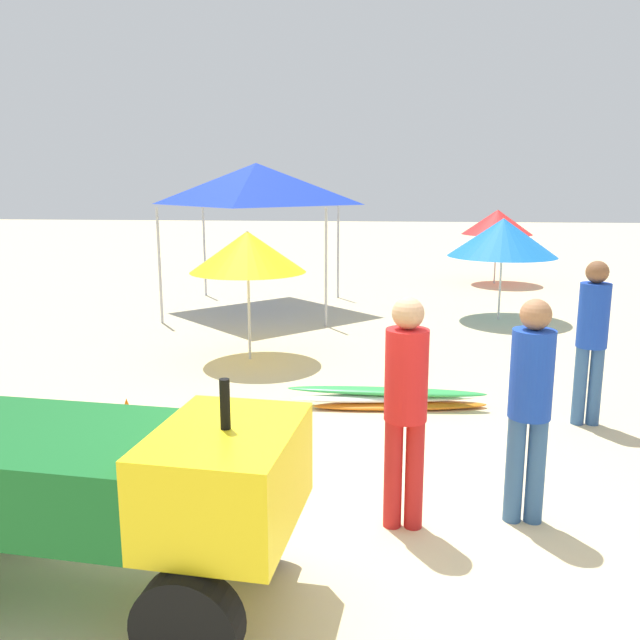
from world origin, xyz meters
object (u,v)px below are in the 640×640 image
(lifeguard_near_right, at_px, (592,331))
(popup_canopy, at_px, (256,184))
(lifeguard_near_center, at_px, (406,398))
(beach_umbrella_left, at_px, (248,252))
(utility_cart, at_px, (103,483))
(surfboard_pile, at_px, (390,398))
(beach_umbrella_far, at_px, (497,222))
(lifeguard_far_right, at_px, (530,396))
(traffic_cone_far, at_px, (128,426))
(beach_umbrella_mid, at_px, (503,237))

(lifeguard_near_right, relative_size, popup_canopy, 0.57)
(lifeguard_near_center, height_order, popup_canopy, popup_canopy)
(lifeguard_near_center, distance_m, beach_umbrella_left, 5.22)
(utility_cart, relative_size, surfboard_pile, 1.12)
(surfboard_pile, height_order, beach_umbrella_far, beach_umbrella_far)
(utility_cart, bearing_deg, lifeguard_near_center, 29.80)
(lifeguard_near_center, height_order, lifeguard_near_right, lifeguard_near_right)
(lifeguard_near_right, xyz_separation_m, lifeguard_far_right, (-1.11, -2.23, -0.02))
(traffic_cone_far, bearing_deg, surfboard_pile, 31.80)
(lifeguard_near_right, xyz_separation_m, beach_umbrella_left, (-4.20, 2.32, 0.57))
(lifeguard_far_right, relative_size, beach_umbrella_mid, 0.86)
(utility_cart, xyz_separation_m, beach_umbrella_far, (4.57, 13.82, 0.81))
(lifeguard_far_right, height_order, traffic_cone_far, lifeguard_far_right)
(utility_cart, height_order, lifeguard_near_center, lifeguard_near_center)
(popup_canopy, bearing_deg, lifeguard_far_right, -66.37)
(surfboard_pile, bearing_deg, traffic_cone_far, -148.20)
(lifeguard_far_right, xyz_separation_m, popup_canopy, (-3.71, 8.47, 1.54))
(utility_cart, bearing_deg, beach_umbrella_left, 92.74)
(beach_umbrella_mid, distance_m, traffic_cone_far, 8.46)
(lifeguard_near_right, distance_m, beach_umbrella_mid, 5.70)
(utility_cart, height_order, beach_umbrella_mid, beach_umbrella_mid)
(utility_cart, xyz_separation_m, beach_umbrella_left, (-0.28, 5.80, 0.82))
(utility_cart, bearing_deg, beach_umbrella_far, 71.68)
(utility_cart, bearing_deg, surfboard_pile, 64.62)
(lifeguard_near_right, relative_size, beach_umbrella_mid, 0.87)
(popup_canopy, relative_size, beach_umbrella_left, 1.65)
(popup_canopy, distance_m, traffic_cone_far, 7.85)
(beach_umbrella_far, bearing_deg, beach_umbrella_mid, -97.97)
(utility_cart, height_order, lifeguard_near_right, lifeguard_near_right)
(surfboard_pile, xyz_separation_m, beach_umbrella_far, (2.77, 10.02, 1.47))
(beach_umbrella_mid, bearing_deg, beach_umbrella_far, 82.03)
(utility_cart, xyz_separation_m, traffic_cone_far, (-0.74, 2.22, -0.50))
(beach_umbrella_mid, bearing_deg, beach_umbrella_left, -141.36)
(lifeguard_far_right, bearing_deg, lifeguard_near_right, 63.57)
(surfboard_pile, relative_size, beach_umbrella_left, 1.24)
(beach_umbrella_mid, distance_m, beach_umbrella_far, 4.71)
(popup_canopy, relative_size, beach_umbrella_mid, 1.53)
(popup_canopy, relative_size, beach_umbrella_far, 1.65)
(surfboard_pile, bearing_deg, utility_cart, -115.38)
(lifeguard_near_center, relative_size, lifeguard_near_right, 1.00)
(beach_umbrella_left, xyz_separation_m, beach_umbrella_far, (4.85, 8.02, -0.02))
(lifeguard_near_center, height_order, lifeguard_far_right, lifeguard_near_center)
(lifeguard_far_right, relative_size, beach_umbrella_far, 0.93)
(beach_umbrella_mid, relative_size, beach_umbrella_far, 1.08)
(lifeguard_near_right, bearing_deg, beach_umbrella_mid, 90.01)
(utility_cart, xyz_separation_m, surfboard_pile, (1.80, 3.79, -0.67))
(popup_canopy, bearing_deg, traffic_cone_far, -88.88)
(popup_canopy, distance_m, beach_umbrella_mid, 4.95)
(lifeguard_near_center, bearing_deg, beach_umbrella_left, 114.53)
(utility_cart, height_order, surfboard_pile, utility_cart)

